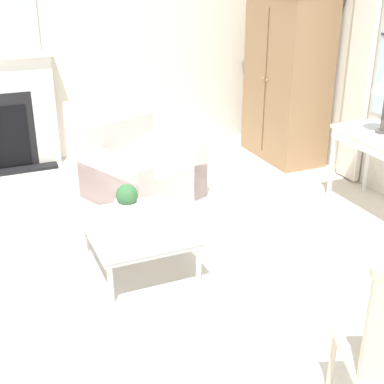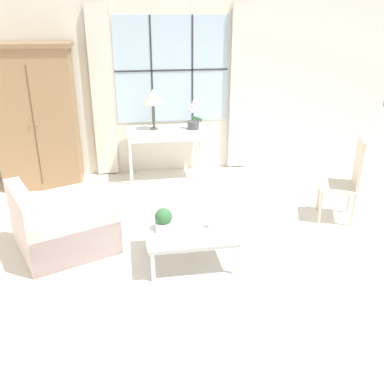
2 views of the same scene
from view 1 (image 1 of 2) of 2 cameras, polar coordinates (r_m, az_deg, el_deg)
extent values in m
plane|color=silver|center=(4.16, -7.54, -9.66)|extent=(14.00, 14.00, 0.00)
cube|color=silver|center=(5.95, 17.56, 12.97)|extent=(0.32, 0.06, 2.53)
cube|color=silver|center=(6.64, -10.71, 15.65)|extent=(0.06, 7.20, 2.80)
cube|color=black|center=(6.61, -19.36, 2.30)|extent=(0.34, 1.19, 0.04)
cube|color=black|center=(6.47, -19.81, 5.48)|extent=(0.02, 0.63, 0.71)
cube|color=#93704C|center=(6.56, 10.05, 11.97)|extent=(1.09, 0.57, 1.98)
cube|color=brown|center=(6.42, 7.83, 11.49)|extent=(0.01, 0.01, 1.66)
sphere|color=#997F4C|center=(6.45, 7.56, 11.92)|extent=(0.03, 0.03, 0.03)
sphere|color=#997F4C|center=(6.37, 8.03, 11.74)|extent=(0.03, 0.03, 0.03)
cylinder|color=white|center=(5.59, 14.70, 2.98)|extent=(0.04, 0.04, 0.75)
cylinder|color=white|center=(5.88, 18.30, 3.55)|extent=(0.04, 0.04, 0.75)
cylinder|color=#4C4742|center=(5.33, 19.56, 6.10)|extent=(0.12, 0.12, 0.02)
cylinder|color=#4C4742|center=(5.28, 19.84, 8.08)|extent=(0.04, 0.04, 0.36)
cube|color=beige|center=(5.51, -5.25, 1.39)|extent=(1.24, 1.22, 0.39)
cube|color=beige|center=(5.67, -8.05, 5.95)|extent=(0.51, 0.92, 0.36)
cube|color=beige|center=(5.71, -2.54, 3.03)|extent=(0.96, 0.56, 0.53)
cube|color=beige|center=(5.27, -8.24, 1.01)|extent=(0.96, 0.56, 0.53)
cube|color=beige|center=(2.99, 19.80, -15.71)|extent=(0.57, 0.57, 0.03)
cylinder|color=beige|center=(3.21, 14.71, -17.12)|extent=(0.04, 0.04, 0.42)
cube|color=silver|center=(4.18, -5.82, -3.60)|extent=(0.91, 0.78, 0.03)
cube|color=beige|center=(4.19, -5.80, -3.99)|extent=(0.89, 0.76, 0.04)
cylinder|color=silver|center=(4.54, -11.39, -4.32)|extent=(0.04, 0.04, 0.36)
cylinder|color=silver|center=(3.85, -8.69, -9.54)|extent=(0.04, 0.04, 0.36)
cylinder|color=silver|center=(4.70, -3.31, -2.86)|extent=(0.04, 0.04, 0.36)
cylinder|color=silver|center=(4.04, 0.71, -7.56)|extent=(0.04, 0.04, 0.36)
cube|color=white|center=(4.38, -6.91, -1.53)|extent=(0.17, 0.17, 0.08)
sphere|color=#336638|center=(4.33, -6.97, -0.31)|extent=(0.18, 0.18, 0.18)
cylinder|color=silver|center=(3.97, -5.39, -4.83)|extent=(0.11, 0.11, 0.01)
cylinder|color=silver|center=(3.94, -5.43, -3.99)|extent=(0.08, 0.08, 0.12)
cylinder|color=black|center=(3.91, -5.46, -3.14)|extent=(0.00, 0.00, 0.01)
camera|label=2|loc=(5.01, -60.03, 14.46)|focal=40.00mm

